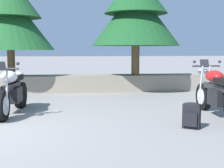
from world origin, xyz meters
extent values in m
cube|color=gray|center=(0.00, 4.80, 0.28)|extent=(36.00, 0.80, 0.55)
cylinder|color=black|center=(0.69, 0.67, 0.31)|extent=(0.18, 0.63, 0.62)
cylinder|color=black|center=(0.78, 2.11, 0.31)|extent=(0.22, 0.63, 0.62)
cylinder|color=silver|center=(0.69, 0.67, 0.31)|extent=(0.18, 0.39, 0.38)
cube|color=black|center=(0.73, 1.44, 0.41)|extent=(0.35, 0.50, 0.34)
cube|color=#2D2D30|center=(0.73, 1.34, 0.61)|extent=(0.21, 1.11, 0.12)
ellipsoid|color=white|center=(0.72, 1.19, 0.83)|extent=(0.37, 0.54, 0.26)
cube|color=black|center=(0.75, 1.67, 0.77)|extent=(0.29, 0.57, 0.12)
ellipsoid|color=white|center=(0.77, 1.97, 0.81)|extent=(0.24, 0.29, 0.16)
cylinder|color=#2D2D30|center=(0.69, 0.75, 1.03)|extent=(0.66, 0.08, 0.04)
sphere|color=silver|center=(0.75, 0.61, 0.89)|extent=(0.13, 0.13, 0.13)
cube|color=#26282D|center=(0.69, 0.65, 1.09)|extent=(0.21, 0.11, 0.18)
cylinder|color=silver|center=(0.60, 1.88, 0.36)|extent=(0.13, 0.39, 0.11)
cylinder|color=silver|center=(0.78, 0.71, 0.67)|extent=(0.05, 0.17, 0.73)
sphere|color=#2D2D30|center=(0.99, 0.77, 1.13)|extent=(0.07, 0.07, 0.07)
cylinder|color=black|center=(5.10, 1.35, 0.31)|extent=(0.15, 0.62, 0.62)
cylinder|color=silver|center=(5.10, 1.35, 0.31)|extent=(0.16, 0.39, 0.38)
cube|color=black|center=(5.11, 0.58, 0.41)|extent=(0.32, 0.48, 0.34)
cube|color=#2D2D30|center=(5.10, 0.68, 0.61)|extent=(0.15, 1.10, 0.12)
ellipsoid|color=red|center=(5.10, 0.83, 0.83)|extent=(0.35, 0.52, 0.26)
cylinder|color=#2D2D30|center=(5.10, 1.27, 1.03)|extent=(0.66, 0.04, 0.04)
sphere|color=silver|center=(5.03, 1.41, 0.89)|extent=(0.13, 0.13, 0.13)
sphere|color=silver|center=(5.17, 1.41, 0.89)|extent=(0.13, 0.13, 0.13)
cube|color=#26282D|center=(5.10, 1.37, 1.09)|extent=(0.20, 0.10, 0.18)
cylinder|color=silver|center=(5.01, 1.31, 0.67)|extent=(0.05, 0.16, 0.73)
cylinder|color=silver|center=(5.19, 1.31, 0.67)|extent=(0.05, 0.16, 0.73)
sphere|color=#2D2D30|center=(4.80, 1.23, 1.13)|extent=(0.07, 0.07, 0.07)
sphere|color=#2D2D30|center=(5.40, 1.23, 1.13)|extent=(0.07, 0.07, 0.07)
cube|color=black|center=(4.19, -0.26, 0.22)|extent=(0.35, 0.31, 0.44)
cube|color=black|center=(4.13, -0.36, 0.18)|extent=(0.23, 0.17, 0.24)
ellipsoid|color=black|center=(4.19, -0.26, 0.43)|extent=(0.33, 0.29, 0.08)
cube|color=black|center=(4.32, -0.22, 0.24)|extent=(0.06, 0.05, 0.37)
cube|color=black|center=(4.18, -0.13, 0.24)|extent=(0.06, 0.05, 0.37)
cylinder|color=brown|center=(-0.02, 4.95, 1.11)|extent=(0.24, 0.24, 1.12)
cone|color=#1E5628|center=(-0.02, 4.95, 2.35)|extent=(2.84, 2.84, 1.91)
cylinder|color=brown|center=(4.09, 4.63, 1.21)|extent=(0.27, 0.27, 1.31)
cone|color=#194C23|center=(4.09, 4.63, 2.48)|extent=(2.90, 2.90, 1.90)
camera|label=1|loc=(2.19, -5.42, 1.40)|focal=48.85mm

